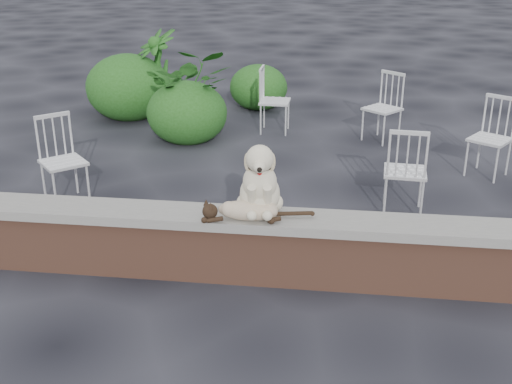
# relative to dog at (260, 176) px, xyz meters

# --- Properties ---
(ground) EXTENTS (60.00, 60.00, 0.00)m
(ground) POSITION_rel_dog_xyz_m (0.68, -0.06, -0.90)
(ground) COLOR black
(ground) RESTS_ON ground
(brick_wall) EXTENTS (6.00, 0.30, 0.50)m
(brick_wall) POSITION_rel_dog_xyz_m (0.68, -0.06, -0.65)
(brick_wall) COLOR brown
(brick_wall) RESTS_ON ground
(capstone) EXTENTS (6.20, 0.40, 0.08)m
(capstone) POSITION_rel_dog_xyz_m (0.68, -0.06, -0.36)
(capstone) COLOR slate
(capstone) RESTS_ON brick_wall
(dog) EXTENTS (0.47, 0.59, 0.63)m
(dog) POSITION_rel_dog_xyz_m (0.00, 0.00, 0.00)
(dog) COLOR beige
(dog) RESTS_ON capstone
(cat) EXTENTS (1.08, 0.37, 0.18)m
(cat) POSITION_rel_dog_xyz_m (-0.08, -0.15, -0.23)
(cat) COLOR #C2AA8A
(cat) RESTS_ON capstone
(chair_e) EXTENTS (0.57, 0.57, 0.94)m
(chair_e) POSITION_rel_dog_xyz_m (-0.29, 4.16, -0.43)
(chair_e) COLOR silver
(chair_e) RESTS_ON ground
(chair_a) EXTENTS (0.79, 0.79, 0.94)m
(chair_a) POSITION_rel_dog_xyz_m (-2.25, 1.29, -0.43)
(chair_a) COLOR silver
(chair_a) RESTS_ON ground
(chair_d) EXTENTS (0.78, 0.78, 0.94)m
(chair_d) POSITION_rel_dog_xyz_m (2.39, 2.70, -0.43)
(chair_d) COLOR silver
(chair_d) RESTS_ON ground
(chair_c) EXTENTS (0.60, 0.60, 0.94)m
(chair_c) POSITION_rel_dog_xyz_m (1.31, 1.47, -0.43)
(chair_c) COLOR silver
(chair_c) RESTS_ON ground
(chair_b) EXTENTS (0.79, 0.79, 0.94)m
(chair_b) POSITION_rel_dog_xyz_m (1.21, 3.93, -0.43)
(chair_b) COLOR silver
(chair_b) RESTS_ON ground
(potted_plant_a) EXTENTS (1.29, 1.16, 1.28)m
(potted_plant_a) POSITION_rel_dog_xyz_m (-1.42, 3.76, -0.25)
(potted_plant_a) COLOR #204F16
(potted_plant_a) RESTS_ON ground
(potted_plant_b) EXTENTS (1.06, 1.06, 1.34)m
(potted_plant_b) POSITION_rel_dog_xyz_m (-2.18, 4.80, -0.22)
(potted_plant_b) COLOR #204F16
(potted_plant_b) RESTS_ON ground
(shrubbery) EXTENTS (3.06, 2.85, 1.04)m
(shrubbery) POSITION_rel_dog_xyz_m (-1.90, 4.49, -0.48)
(shrubbery) COLOR #204F16
(shrubbery) RESTS_ON ground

